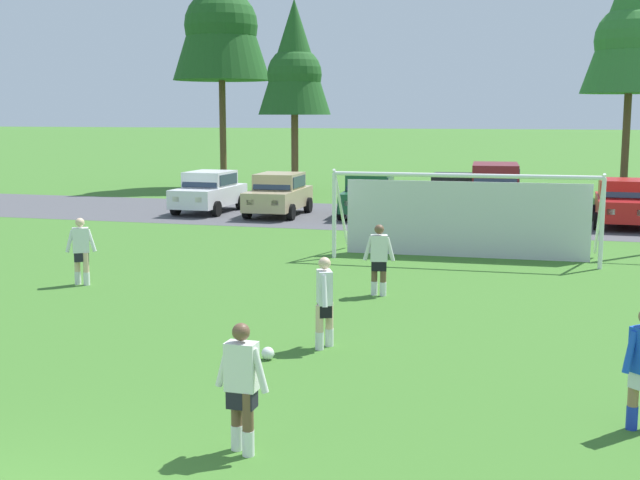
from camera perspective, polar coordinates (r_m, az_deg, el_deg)
The scene contains 17 objects.
ground_plane at distance 22.32m, azimuth 1.20°, elevation -2.01°, with size 400.00×400.00×0.00m, color #3D7028.
parking_lot_strip at distance 33.37m, azimuth 6.19°, elevation 1.51°, with size 52.00×8.40×0.01m, color #4C4C51.
soccer_ball at distance 14.27m, azimuth -3.58°, elevation -7.74°, with size 0.22×0.22×0.22m.
soccer_goal at distance 24.15m, azimuth 9.89°, elevation 1.78°, with size 7.48×2.20×2.57m.
player_striker_near at distance 10.35m, azimuth -5.37°, elevation -10.06°, with size 0.73×0.28×1.64m.
player_midfield_center at distance 20.99m, azimuth -16.02°, elevation -0.75°, with size 0.70×0.42×1.64m.
player_defender_far at distance 14.77m, azimuth 0.31°, elevation -4.30°, with size 0.37×0.73×1.64m.
player_winger_right at distance 19.03m, azimuth 4.05°, elevation -1.38°, with size 0.75×0.33×1.64m.
parked_car_slot_far_left at distance 35.33m, azimuth -7.59°, elevation 3.31°, with size 2.09×4.23×1.72m.
parked_car_slot_left at distance 33.92m, azimuth -2.84°, elevation 3.15°, with size 2.14×4.25×1.72m.
parked_car_slot_center_left at distance 33.60m, azimuth 3.40°, elevation 3.09°, with size 2.25×4.31×1.72m.
parked_car_slot_center at distance 33.86m, azimuth 9.10°, elevation 3.04°, with size 2.25×4.31×1.72m.
parked_car_slot_center_right at distance 33.69m, azimuth 11.87°, elevation 3.34°, with size 2.41×4.74×2.16m.
parked_car_slot_right at distance 32.67m, azimuth 19.97°, elevation 2.43°, with size 2.07×4.22×1.72m.
tree_left_edge at distance 47.02m, azimuth -6.80°, elevation 15.49°, with size 5.32×5.32×14.18m.
tree_mid_left at distance 42.45m, azimuth -1.76°, elevation 12.12°, with size 3.65×3.65×9.73m.
tree_center_back at distance 43.40m, azimuth 20.57°, elevation 13.74°, with size 4.56×4.56×12.17m.
Camera 1 is at (5.56, -6.22, 4.14)m, focal length 46.81 mm.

